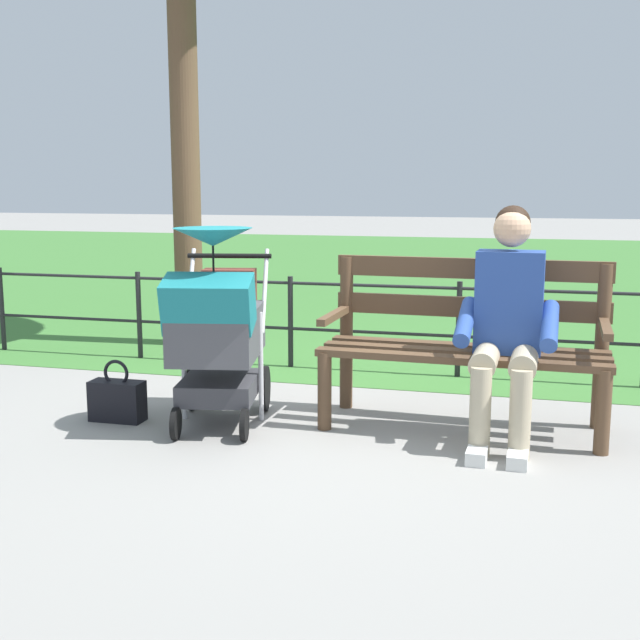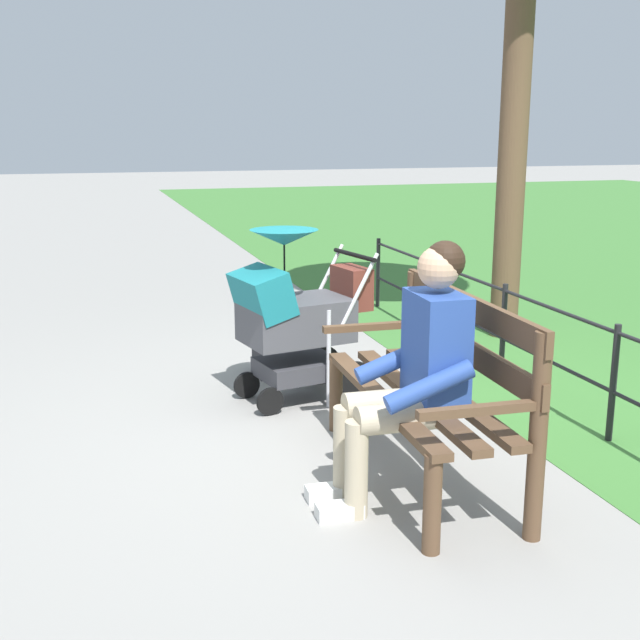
{
  "view_description": "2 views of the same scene",
  "coord_description": "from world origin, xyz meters",
  "px_view_note": "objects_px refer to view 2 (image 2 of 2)",
  "views": [
    {
      "loc": [
        -1.11,
        4.46,
        1.39
      ],
      "look_at": [
        0.02,
        0.16,
        0.63
      ],
      "focal_mm": 44.99,
      "sensor_mm": 36.0,
      "label": 1
    },
    {
      "loc": [
        -4.4,
        1.59,
        1.78
      ],
      "look_at": [
        0.11,
        0.24,
        0.66
      ],
      "focal_mm": 45.51,
      "sensor_mm": 36.0,
      "label": 2
    }
  ],
  "objects_px": {
    "person_on_bench": "(414,367)",
    "stroller": "(295,314)",
    "handbag": "(266,358)",
    "park_bench": "(435,379)"
  },
  "relations": [
    {
      "from": "person_on_bench",
      "to": "handbag",
      "type": "distance_m",
      "value": 2.3
    },
    {
      "from": "park_bench",
      "to": "person_on_bench",
      "type": "height_order",
      "value": "person_on_bench"
    },
    {
      "from": "person_on_bench",
      "to": "stroller",
      "type": "height_order",
      "value": "person_on_bench"
    },
    {
      "from": "person_on_bench",
      "to": "handbag",
      "type": "relative_size",
      "value": 3.45
    },
    {
      "from": "park_bench",
      "to": "stroller",
      "type": "height_order",
      "value": "stroller"
    },
    {
      "from": "stroller",
      "to": "handbag",
      "type": "height_order",
      "value": "stroller"
    },
    {
      "from": "stroller",
      "to": "handbag",
      "type": "distance_m",
      "value": 0.78
    },
    {
      "from": "park_bench",
      "to": "handbag",
      "type": "distance_m",
      "value": 2.08
    },
    {
      "from": "park_bench",
      "to": "handbag",
      "type": "height_order",
      "value": "park_bench"
    },
    {
      "from": "handbag",
      "to": "person_on_bench",
      "type": "bearing_deg",
      "value": -174.51
    }
  ]
}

